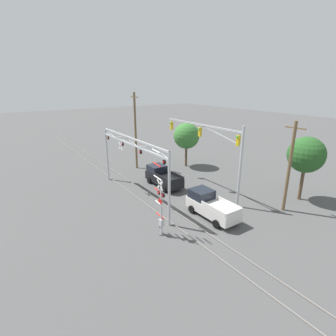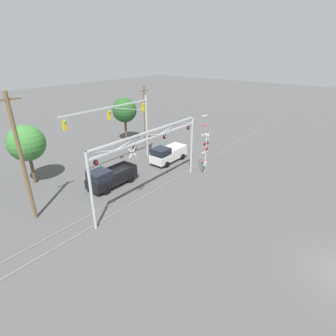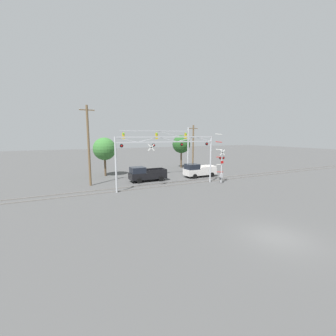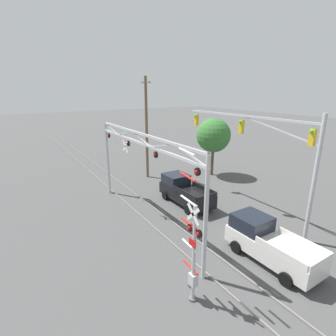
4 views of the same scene
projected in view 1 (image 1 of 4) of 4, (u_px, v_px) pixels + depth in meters
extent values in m
cube|color=gray|center=(136.00, 197.00, 26.91)|extent=(80.00, 0.08, 0.10)
cube|color=gray|center=(148.00, 194.00, 27.68)|extent=(80.00, 0.08, 0.10)
cylinder|color=#B7BABF|center=(107.00, 155.00, 30.91)|extent=(0.21, 0.21, 6.29)
cylinder|color=#B7BABF|center=(169.00, 190.00, 20.70)|extent=(0.21, 0.21, 6.29)
cube|color=#B7BABF|center=(131.00, 144.00, 25.03)|extent=(13.19, 0.14, 0.14)
cube|color=#B7BABF|center=(131.00, 138.00, 24.85)|extent=(13.19, 0.14, 0.14)
cube|color=#B7BABF|center=(110.00, 133.00, 29.02)|extent=(2.61, 0.08, 0.67)
cube|color=#B7BABF|center=(120.00, 137.00, 26.98)|extent=(2.61, 0.08, 0.67)
cube|color=#B7BABF|center=(131.00, 141.00, 24.94)|extent=(2.61, 0.08, 0.67)
cube|color=#B7BABF|center=(144.00, 146.00, 22.90)|extent=(2.61, 0.08, 0.67)
cube|color=#B7BABF|center=(160.00, 152.00, 20.86)|extent=(2.61, 0.08, 0.67)
cylinder|color=black|center=(108.00, 138.00, 29.69)|extent=(0.38, 0.10, 0.38)
sphere|color=red|center=(108.00, 138.00, 29.66)|extent=(0.18, 0.18, 0.18)
cylinder|color=#B7BABF|center=(108.00, 136.00, 29.62)|extent=(0.04, 0.04, 0.10)
cylinder|color=black|center=(123.00, 144.00, 26.66)|extent=(0.38, 0.10, 0.38)
sphere|color=red|center=(122.00, 144.00, 26.62)|extent=(0.18, 0.18, 0.18)
cylinder|color=#B7BABF|center=(122.00, 142.00, 26.59)|extent=(0.04, 0.04, 0.10)
cylinder|color=black|center=(141.00, 152.00, 23.63)|extent=(0.38, 0.10, 0.38)
sphere|color=red|center=(140.00, 152.00, 23.59)|extent=(0.18, 0.18, 0.18)
cylinder|color=#B7BABF|center=(141.00, 149.00, 23.55)|extent=(0.04, 0.04, 0.10)
cylinder|color=black|center=(164.00, 162.00, 20.60)|extent=(0.38, 0.10, 0.38)
sphere|color=red|center=(163.00, 162.00, 20.56)|extent=(0.18, 0.18, 0.18)
cylinder|color=#B7BABF|center=(164.00, 159.00, 20.52)|extent=(0.04, 0.04, 0.10)
cube|color=white|center=(120.00, 146.00, 26.96)|extent=(0.88, 0.03, 0.88)
cube|color=white|center=(120.00, 146.00, 26.96)|extent=(0.88, 0.03, 0.88)
cylinder|color=black|center=(120.00, 146.00, 26.94)|extent=(0.04, 0.04, 0.02)
cylinder|color=#B7BABF|center=(161.00, 208.00, 19.60)|extent=(0.16, 0.16, 4.52)
cylinder|color=#59595B|center=(162.00, 234.00, 20.29)|extent=(0.35, 0.35, 0.10)
cube|color=white|center=(160.00, 185.00, 18.95)|extent=(0.78, 0.03, 0.78)
cube|color=white|center=(160.00, 185.00, 18.95)|extent=(0.78, 0.03, 0.78)
cylinder|color=black|center=(160.00, 185.00, 18.94)|extent=(0.04, 0.04, 0.02)
cylinder|color=black|center=(159.00, 193.00, 19.46)|extent=(0.32, 0.09, 0.32)
sphere|color=red|center=(158.00, 193.00, 19.43)|extent=(0.16, 0.16, 0.16)
cylinder|color=black|center=(163.00, 195.00, 19.02)|extent=(0.32, 0.09, 0.32)
sphere|color=red|center=(163.00, 196.00, 18.99)|extent=(0.16, 0.16, 0.16)
cube|color=#B7BABF|center=(161.00, 194.00, 19.24)|extent=(0.64, 0.06, 0.06)
cube|color=red|center=(160.00, 201.00, 19.36)|extent=(0.44, 0.02, 0.32)
cube|color=#B2B2B7|center=(161.00, 223.00, 19.98)|extent=(0.36, 0.28, 0.56)
cylinder|color=red|center=(160.00, 216.00, 20.00)|extent=(1.01, 0.09, 0.18)
cylinder|color=white|center=(159.00, 203.00, 19.76)|extent=(1.01, 0.09, 0.18)
cylinder|color=red|center=(158.00, 191.00, 19.51)|extent=(1.01, 0.09, 0.18)
cylinder|color=white|center=(158.00, 178.00, 19.27)|extent=(1.01, 0.09, 0.18)
cylinder|color=red|center=(157.00, 165.00, 19.03)|extent=(1.01, 0.09, 0.18)
cylinder|color=white|center=(156.00, 151.00, 18.79)|extent=(1.01, 0.09, 0.18)
cube|color=#3F3F42|center=(160.00, 226.00, 20.20)|extent=(0.24, 0.12, 0.36)
cylinder|color=#B7BABF|center=(240.00, 168.00, 23.73)|extent=(0.24, 0.24, 7.68)
cube|color=#B7BABF|center=(200.00, 125.00, 27.21)|extent=(11.38, 0.14, 0.14)
cube|color=#B7BABF|center=(219.00, 134.00, 25.15)|extent=(5.71, 0.08, 1.28)
cylinder|color=#B7BABF|center=(172.00, 120.00, 31.33)|extent=(0.04, 0.04, 0.30)
cube|color=gold|center=(172.00, 126.00, 31.53)|extent=(0.30, 0.26, 0.96)
sphere|color=green|center=(171.00, 123.00, 31.33)|extent=(0.18, 0.18, 0.18)
cylinder|color=#B7BABF|center=(200.00, 126.00, 27.25)|extent=(0.04, 0.04, 0.30)
cube|color=gold|center=(200.00, 132.00, 27.45)|extent=(0.30, 0.26, 0.96)
sphere|color=green|center=(199.00, 129.00, 27.25)|extent=(0.18, 0.18, 0.18)
cylinder|color=#B7BABF|center=(239.00, 134.00, 23.17)|extent=(0.04, 0.04, 0.30)
cube|color=gold|center=(238.00, 141.00, 23.36)|extent=(0.30, 0.26, 0.96)
sphere|color=green|center=(237.00, 137.00, 23.17)|extent=(0.18, 0.18, 0.18)
cube|color=black|center=(164.00, 179.00, 29.68)|extent=(5.17, 1.94, 0.93)
cube|color=black|center=(157.00, 168.00, 30.58)|extent=(1.90, 1.79, 0.80)
cube|color=black|center=(162.00, 178.00, 28.15)|extent=(2.87, 0.08, 0.36)
cube|color=black|center=(176.00, 175.00, 29.15)|extent=(2.87, 0.08, 0.36)
cube|color=black|center=(177.00, 180.00, 27.48)|extent=(0.10, 1.86, 0.36)
cylinder|color=black|center=(149.00, 180.00, 30.55)|extent=(0.71, 0.24, 0.71)
cylinder|color=black|center=(163.00, 177.00, 31.61)|extent=(0.71, 0.24, 0.71)
cylinder|color=black|center=(164.00, 189.00, 28.03)|extent=(0.71, 0.24, 0.71)
cylinder|color=black|center=(179.00, 185.00, 29.08)|extent=(0.71, 0.24, 0.71)
cube|color=silver|center=(212.00, 208.00, 22.74)|extent=(5.05, 1.94, 0.93)
cube|color=black|center=(202.00, 194.00, 23.61)|extent=(1.85, 1.79, 0.80)
cube|color=silver|center=(213.00, 209.00, 21.24)|extent=(2.80, 0.08, 0.36)
cube|color=silver|center=(229.00, 203.00, 22.23)|extent=(2.80, 0.08, 0.36)
cube|color=silver|center=(234.00, 213.00, 20.60)|extent=(0.10, 1.86, 0.36)
cylinder|color=black|center=(192.00, 209.00, 23.59)|extent=(0.71, 0.24, 0.71)
cylinder|color=black|center=(208.00, 204.00, 24.64)|extent=(0.71, 0.24, 0.71)
cylinder|color=black|center=(216.00, 224.00, 21.13)|extent=(0.71, 0.24, 0.71)
cylinder|color=black|center=(233.00, 217.00, 22.18)|extent=(0.71, 0.24, 0.71)
cylinder|color=brown|center=(136.00, 132.00, 34.70)|extent=(0.28, 0.28, 10.10)
cube|color=brown|center=(134.00, 97.00, 33.32)|extent=(1.80, 0.12, 0.12)
cylinder|color=silver|center=(131.00, 96.00, 33.93)|extent=(0.08, 0.08, 0.12)
cylinder|color=silver|center=(137.00, 96.00, 32.64)|extent=(0.08, 0.08, 0.12)
cylinder|color=brown|center=(289.00, 168.00, 22.98)|extent=(0.28, 0.28, 8.22)
cube|color=brown|center=(295.00, 128.00, 21.89)|extent=(1.80, 0.12, 0.12)
cylinder|color=silver|center=(286.00, 125.00, 22.50)|extent=(0.08, 0.08, 0.12)
cylinder|color=silver|center=(305.00, 128.00, 21.22)|extent=(0.08, 0.08, 0.12)
cylinder|color=brown|center=(301.00, 183.00, 25.99)|extent=(0.32, 0.32, 3.43)
sphere|color=#265623|center=(306.00, 155.00, 25.08)|extent=(3.49, 3.49, 3.49)
cylinder|color=brown|center=(186.00, 155.00, 36.69)|extent=(0.32, 0.32, 3.05)
sphere|color=#387533|center=(186.00, 136.00, 35.83)|extent=(3.55, 3.55, 3.55)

